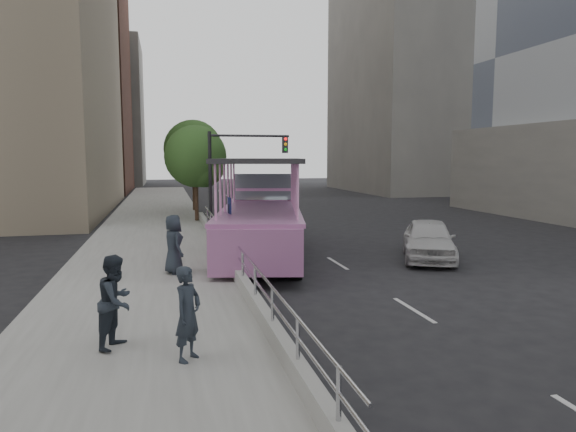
# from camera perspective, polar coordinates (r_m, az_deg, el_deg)

# --- Properties ---
(ground) EXTENTS (160.00, 160.00, 0.00)m
(ground) POSITION_cam_1_polar(r_m,az_deg,el_deg) (15.15, 6.87, -8.44)
(ground) COLOR black
(sidewalk) EXTENTS (5.50, 80.00, 0.30)m
(sidewalk) POSITION_cam_1_polar(r_m,az_deg,el_deg) (24.01, -14.82, -2.68)
(sidewalk) COLOR #9C9C96
(sidewalk) RESTS_ON ground
(kerb_wall) EXTENTS (0.24, 30.00, 0.36)m
(kerb_wall) POSITION_cam_1_polar(r_m,az_deg,el_deg) (16.20, -6.08, -5.70)
(kerb_wall) COLOR #9C9C97
(kerb_wall) RESTS_ON sidewalk
(guardrail) EXTENTS (0.07, 22.00, 0.71)m
(guardrail) POSITION_cam_1_polar(r_m,az_deg,el_deg) (16.08, -6.11, -3.38)
(guardrail) COLOR #BBBBC0
(guardrail) RESTS_ON kerb_wall
(duck_boat) EXTENTS (5.17, 11.94, 3.86)m
(duck_boat) POSITION_cam_1_polar(r_m,az_deg,el_deg) (20.75, -2.93, -0.31)
(duck_boat) COLOR black
(duck_boat) RESTS_ON ground
(car) EXTENTS (3.59, 4.93, 1.56)m
(car) POSITION_cam_1_polar(r_m,az_deg,el_deg) (20.37, 15.36, -2.52)
(car) COLOR silver
(car) RESTS_ON ground
(pedestrian_near) EXTENTS (0.70, 0.74, 1.70)m
(pedestrian_near) POSITION_cam_1_polar(r_m,az_deg,el_deg) (9.41, -11.07, -10.58)
(pedestrian_near) COLOR #212831
(pedestrian_near) RESTS_ON sidewalk
(pedestrian_mid) EXTENTS (0.97, 1.07, 1.78)m
(pedestrian_mid) POSITION_cam_1_polar(r_m,az_deg,el_deg) (10.37, -18.55, -8.96)
(pedestrian_mid) COLOR #212831
(pedestrian_mid) RESTS_ON sidewalk
(pedestrian_far) EXTENTS (0.85, 1.04, 1.84)m
(pedestrian_far) POSITION_cam_1_polar(r_m,az_deg,el_deg) (16.32, -12.61, -3.08)
(pedestrian_far) COLOR #212831
(pedestrian_far) RESTS_ON sidewalk
(parking_sign) EXTENTS (0.08, 0.57, 2.54)m
(parking_sign) POSITION_cam_1_polar(r_m,az_deg,el_deg) (17.81, -6.50, -0.89)
(parking_sign) COLOR black
(parking_sign) RESTS_ON ground
(traffic_signal) EXTENTS (4.20, 0.32, 5.20)m
(traffic_signal) POSITION_cam_1_polar(r_m,az_deg,el_deg) (26.43, -6.07, 5.62)
(traffic_signal) COLOR black
(traffic_signal) RESTS_ON ground
(street_tree_near) EXTENTS (3.52, 3.52, 5.72)m
(street_tree_near) POSITION_cam_1_polar(r_m,az_deg,el_deg) (29.69, -10.02, 6.27)
(street_tree_near) COLOR #3D2A1C
(street_tree_near) RESTS_ON ground
(street_tree_far) EXTENTS (3.97, 3.97, 6.45)m
(street_tree_far) POSITION_cam_1_polar(r_m,az_deg,el_deg) (35.70, -10.32, 7.08)
(street_tree_far) COLOR #3D2A1C
(street_tree_far) RESTS_ON ground
(midrise_brick) EXTENTS (18.00, 16.00, 26.00)m
(midrise_brick) POSITION_cam_1_polar(r_m,az_deg,el_deg) (63.69, -25.83, 14.11)
(midrise_brick) COLOR brown
(midrise_brick) RESTS_ON ground
(midrise_stone_a) EXTENTS (20.00, 20.00, 32.00)m
(midrise_stone_a) POSITION_cam_1_polar(r_m,az_deg,el_deg) (64.96, 16.14, 17.01)
(midrise_stone_a) COLOR gray
(midrise_stone_a) RESTS_ON ground
(midrise_stone_b) EXTENTS (16.00, 14.00, 20.00)m
(midrise_stone_b) POSITION_cam_1_polar(r_m,az_deg,el_deg) (78.70, -21.78, 10.52)
(midrise_stone_b) COLOR gray
(midrise_stone_b) RESTS_ON ground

